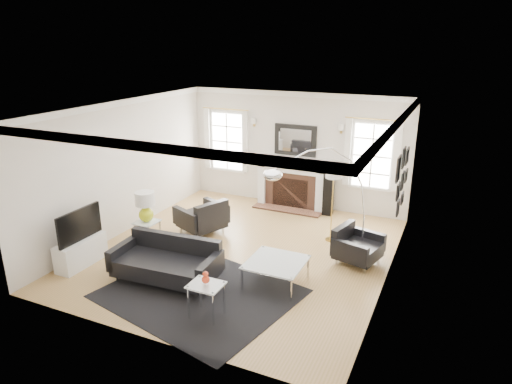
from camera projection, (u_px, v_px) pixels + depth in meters
The scene contains 25 objects.
floor at pixel (242, 252), 8.95m from camera, with size 6.00×6.00×0.00m, color #A27E44.
back_wall at pixel (296, 150), 11.09m from camera, with size 5.50×0.04×2.80m, color beige.
front_wall at pixel (139, 247), 5.91m from camera, with size 5.50×0.04×2.80m, color beige.
left_wall at pixel (124, 167), 9.58m from camera, with size 0.04×6.00×2.80m, color beige.
right_wall at pixel (392, 205), 7.42m from camera, with size 0.04×6.00×2.80m, color beige.
ceiling at pixel (240, 108), 8.06m from camera, with size 5.50×6.00×0.02m, color white.
crown_molding at pixel (240, 112), 8.07m from camera, with size 5.50×6.00×0.12m, color white.
fireplace at pixel (292, 186), 11.18m from camera, with size 1.70×0.69×1.11m.
mantel_mirror at pixel (295, 140), 10.97m from camera, with size 1.05×0.07×0.75m.
window_left at pixel (227, 141), 11.75m from camera, with size 1.24×0.15×1.62m.
window_right at pixel (372, 156), 10.30m from camera, with size 1.24×0.15×1.62m.
gallery_wall at pixel (402, 176), 8.51m from camera, with size 0.04×1.73×1.29m.
tv_unit at pixel (81, 248), 8.33m from camera, with size 0.35×1.00×1.09m.
area_rug at pixel (200, 293), 7.46m from camera, with size 2.88×2.40×0.01m, color black.
sofa at pixel (168, 262), 7.82m from camera, with size 1.89×0.96×0.60m.
armchair_left at pixel (203, 218), 9.71m from camera, with size 1.11×1.17×0.63m.
armchair_right at pixel (355, 247), 8.43m from camera, with size 0.92×0.98×0.56m.
coffee_table at pixel (276, 263), 7.66m from camera, with size 0.94×0.94×0.42m.
side_table_left at pixel (147, 226), 9.19m from camera, with size 0.44×0.44×0.48m.
nesting_table at pixel (206, 291), 6.72m from camera, with size 0.49×0.42×0.54m.
gourd_lamp at pixel (145, 205), 9.05m from camera, with size 0.39×0.39×0.63m.
orange_vase at pixel (206, 278), 6.65m from camera, with size 0.12×0.12×0.19m.
arc_floor_lamp at pixel (320, 202), 7.98m from camera, with size 1.62×1.50×2.30m.
stick_floor_lamp at pixel (334, 176), 9.02m from camera, with size 0.33×0.33×1.61m.
speaker_tower at pixel (328, 193), 10.68m from camera, with size 0.22×0.22×1.08m, color black.
Camera 1 is at (3.62, -7.26, 3.95)m, focal length 32.00 mm.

